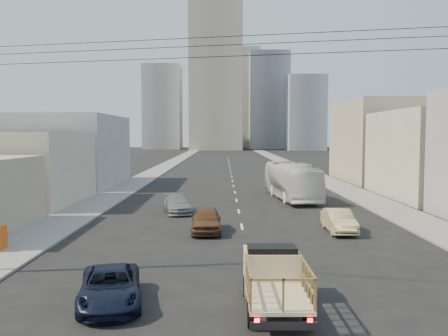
{
  "coord_description": "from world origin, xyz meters",
  "views": [
    {
      "loc": [
        -1.17,
        -15.52,
        5.78
      ],
      "look_at": [
        -1.12,
        17.09,
        3.5
      ],
      "focal_mm": 38.0,
      "sensor_mm": 36.0,
      "label": 1
    }
  ],
  "objects_px": {
    "flatbed_pickup": "(274,276)",
    "navy_pickup": "(110,287)",
    "sedan_brown": "(206,220)",
    "sedan_tan": "(339,221)",
    "sedan_grey": "(177,204)",
    "city_bus": "(291,181)"
  },
  "relations": [
    {
      "from": "sedan_brown",
      "to": "sedan_tan",
      "type": "relative_size",
      "value": 1.06
    },
    {
      "from": "flatbed_pickup",
      "to": "sedan_grey",
      "type": "relative_size",
      "value": 1.0
    },
    {
      "from": "sedan_brown",
      "to": "sedan_tan",
      "type": "bearing_deg",
      "value": -1.65
    },
    {
      "from": "sedan_grey",
      "to": "navy_pickup",
      "type": "bearing_deg",
      "value": -104.06
    },
    {
      "from": "navy_pickup",
      "to": "sedan_brown",
      "type": "distance_m",
      "value": 12.38
    },
    {
      "from": "sedan_brown",
      "to": "sedan_grey",
      "type": "height_order",
      "value": "sedan_brown"
    },
    {
      "from": "city_bus",
      "to": "sedan_grey",
      "type": "bearing_deg",
      "value": -146.43
    },
    {
      "from": "sedan_tan",
      "to": "sedan_grey",
      "type": "height_order",
      "value": "sedan_tan"
    },
    {
      "from": "flatbed_pickup",
      "to": "sedan_tan",
      "type": "bearing_deg",
      "value": 67.33
    },
    {
      "from": "navy_pickup",
      "to": "sedan_brown",
      "type": "bearing_deg",
      "value": 65.22
    },
    {
      "from": "flatbed_pickup",
      "to": "sedan_tan",
      "type": "distance_m",
      "value": 13.49
    },
    {
      "from": "city_bus",
      "to": "sedan_grey",
      "type": "xyz_separation_m",
      "value": [
        -9.59,
        -7.77,
        -0.98
      ]
    },
    {
      "from": "flatbed_pickup",
      "to": "sedan_grey",
      "type": "distance_m",
      "value": 20.11
    },
    {
      "from": "flatbed_pickup",
      "to": "city_bus",
      "type": "distance_m",
      "value": 27.58
    },
    {
      "from": "flatbed_pickup",
      "to": "sedan_brown",
      "type": "xyz_separation_m",
      "value": [
        -2.71,
        12.42,
        -0.36
      ]
    },
    {
      "from": "city_bus",
      "to": "sedan_tan",
      "type": "xyz_separation_m",
      "value": [
        0.73,
        -14.77,
        -0.95
      ]
    },
    {
      "from": "flatbed_pickup",
      "to": "sedan_tan",
      "type": "relative_size",
      "value": 1.08
    },
    {
      "from": "sedan_brown",
      "to": "navy_pickup",
      "type": "bearing_deg",
      "value": -105.08
    },
    {
      "from": "city_bus",
      "to": "sedan_brown",
      "type": "distance_m",
      "value": 16.46
    },
    {
      "from": "sedan_brown",
      "to": "sedan_grey",
      "type": "distance_m",
      "value": 7.43
    },
    {
      "from": "city_bus",
      "to": "sedan_tan",
      "type": "distance_m",
      "value": 14.82
    },
    {
      "from": "flatbed_pickup",
      "to": "navy_pickup",
      "type": "distance_m",
      "value": 5.59
    }
  ]
}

